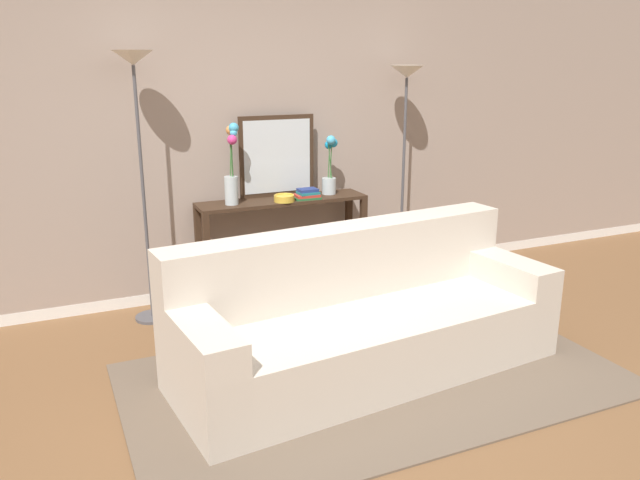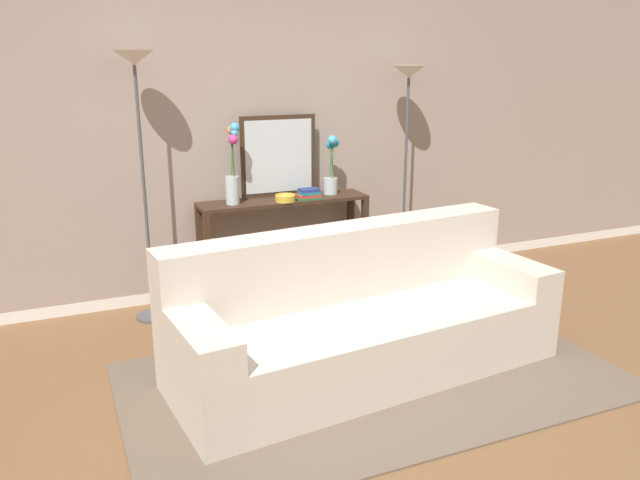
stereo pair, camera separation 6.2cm
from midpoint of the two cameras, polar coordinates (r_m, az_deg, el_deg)
name	(u,v)px [view 1 (the left image)]	position (r m, az deg, el deg)	size (l,w,h in m)	color
ground_plane	(357,417)	(3.66, 2.84, -15.62)	(16.00, 16.00, 0.02)	brown
back_wall	(233,127)	(5.21, -8.14, 10.04)	(12.00, 0.15, 2.76)	white
area_rug	(375,378)	(4.03, 4.53, -12.23)	(3.00, 1.70, 0.01)	brown
couch	(363,322)	(4.02, 3.44, -7.38)	(2.50, 1.11, 0.88)	beige
console_table	(283,230)	(5.19, -3.68, 0.93)	(1.38, 0.32, 0.82)	#382619
floor_lamp_left	(137,113)	(4.68, -16.47, 10.87)	(0.28, 0.28, 1.96)	#4C4C51
floor_lamp_right	(405,114)	(5.43, 7.34, 11.11)	(0.28, 0.28, 1.85)	#4C4C51
wall_mirror	(277,156)	(5.19, -4.21, 7.51)	(0.64, 0.02, 0.65)	#382619
vase_tall_flowers	(232,169)	(4.92, -8.29, 6.34)	(0.12, 0.14, 0.63)	silver
vase_short_flowers	(330,169)	(5.27, 0.54, 6.38)	(0.13, 0.14, 0.49)	silver
fruit_bowl	(284,198)	(5.03, -3.58, 3.78)	(0.16, 0.16, 0.05)	gold
book_stack	(307,194)	(5.12, -1.49, 4.12)	(0.22, 0.15, 0.08)	#236033
book_row_under_console	(241,294)	(5.23, -7.46, -4.86)	(0.39, 0.18, 0.13)	maroon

